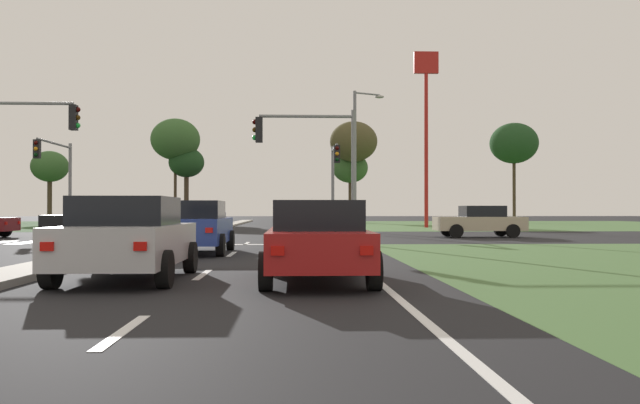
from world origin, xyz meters
name	(u,v)px	position (x,y,z in m)	size (l,w,h in m)	color
ground_plane	(183,237)	(0.00, 30.00, 0.00)	(200.00, 200.00, 0.00)	black
grass_verge_far_right	(525,225)	(25.50, 54.50, 0.00)	(35.00, 35.00, 0.01)	#476B38
median_island_near	(5,277)	(0.00, 11.00, 0.07)	(1.20, 22.00, 0.14)	gray
median_island_far	(233,224)	(0.00, 55.00, 0.07)	(1.20, 36.00, 0.14)	#ADA89E
lane_dash_near	(123,331)	(3.50, 5.84, 0.01)	(0.14, 2.00, 0.01)	silver
lane_dash_second	(203,275)	(3.50, 11.84, 0.01)	(0.14, 2.00, 0.01)	silver
lane_dash_third	(232,254)	(3.50, 17.84, 0.01)	(0.14, 2.00, 0.01)	silver
lane_dash_fourth	(247,243)	(3.50, 23.84, 0.01)	(0.14, 2.00, 0.01)	silver
edge_line_right	(369,273)	(6.85, 12.00, 0.01)	(0.14, 24.00, 0.01)	silver
stop_bar_near	(253,245)	(3.80, 23.00, 0.01)	(6.40, 0.50, 0.01)	silver
crosswalk_bar_second	(26,243)	(-5.25, 24.80, 0.01)	(0.70, 2.80, 0.01)	silver
crosswalk_bar_third	(56,243)	(-4.10, 24.80, 0.01)	(0.70, 2.80, 0.01)	silver
crosswalk_bar_fourth	(85,242)	(-2.95, 24.80, 0.01)	(0.70, 2.80, 0.01)	silver
crosswalk_bar_fifth	(115,242)	(-1.80, 24.80, 0.01)	(0.70, 2.80, 0.01)	silver
crosswalk_bar_sixth	(144,242)	(-0.65, 24.80, 0.01)	(0.70, 2.80, 0.01)	silver
crosswalk_bar_seventh	(173,242)	(0.50, 24.80, 0.01)	(0.70, 2.80, 0.01)	silver
crosswalk_bar_eighth	(202,242)	(1.65, 24.80, 0.01)	(0.70, 2.80, 0.01)	silver
car_silver_near	(128,238)	(2.26, 10.92, 0.79)	(2.08, 4.18, 1.54)	#B7B7BC
car_red_second	(317,240)	(5.74, 10.56, 0.75)	(1.96, 4.36, 1.47)	#A31919
car_blue_third	(196,227)	(2.39, 18.31, 0.80)	(2.00, 4.42, 1.57)	navy
car_grey_fourth	(178,218)	(-2.26, 41.52, 0.77)	(2.05, 4.52, 1.50)	slate
car_navy_fifth	(213,215)	(-2.28, 60.10, 0.81)	(2.09, 4.50, 1.58)	#161E47
car_beige_sixth	(480,221)	(14.16, 29.19, 0.76)	(4.17, 1.98, 1.49)	#BCAD8E
car_black_seventh	(95,221)	(-3.50, 27.80, 0.81)	(4.18, 2.10, 1.59)	black
traffic_signal_near_right	(315,152)	(6.14, 23.40, 3.51)	(3.96, 0.32, 5.12)	gray
traffic_signal_far_right	(334,172)	(7.60, 35.12, 3.45)	(0.32, 3.97, 5.04)	gray
traffic_signal_far_left	(58,168)	(-7.60, 34.63, 3.59)	(0.32, 5.16, 5.14)	gray
street_lamp_third	(357,153)	(9.11, 37.19, 4.71)	(1.96, 1.00, 8.40)	gray
fastfood_pole_sign	(426,101)	(15.03, 45.81, 9.33)	(1.80, 0.40, 12.93)	red
treeline_second	(50,167)	(-18.26, 62.06, 5.42)	(3.52, 3.52, 6.99)	#423323
treeline_third	(175,140)	(-6.16, 61.72, 8.10)	(4.73, 4.73, 10.14)	#423323
treeline_fourth	(186,163)	(-5.15, 62.05, 5.83)	(3.43, 3.43, 7.38)	#423323
treeline_fifth	(350,168)	(11.07, 64.49, 5.55)	(3.63, 3.63, 7.14)	#423323
treeline_sixth	(354,142)	(11.24, 62.53, 8.03)	(4.72, 4.72, 10.08)	#423323
treeline_seventh	(514,144)	(27.38, 62.56, 7.95)	(4.78, 4.78, 10.01)	#423323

